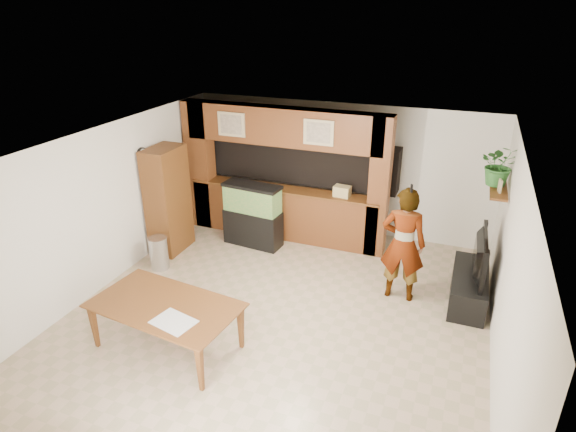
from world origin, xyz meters
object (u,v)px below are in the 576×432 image
at_px(pantry_cabinet, 168,200).
at_px(television, 475,254).
at_px(aquarium, 253,216).
at_px(person, 403,244).
at_px(dining_table, 166,327).

distance_m(pantry_cabinet, television, 5.36).
xyz_separation_m(pantry_cabinet, television, (5.35, 0.17, -0.17)).
height_order(pantry_cabinet, television, pantry_cabinet).
bearing_deg(aquarium, television, -2.42).
xyz_separation_m(television, person, (-1.04, -0.28, 0.11)).
bearing_deg(dining_table, aquarium, 100.18).
height_order(person, dining_table, person).
distance_m(pantry_cabinet, person, 4.31).
relative_size(pantry_cabinet, television, 1.67).
bearing_deg(person, aquarium, -17.30).
distance_m(aquarium, dining_table, 3.27).
bearing_deg(dining_table, person, 48.11).
distance_m(aquarium, person, 3.06).
distance_m(television, dining_table, 4.66).
bearing_deg(television, pantry_cabinet, 90.44).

